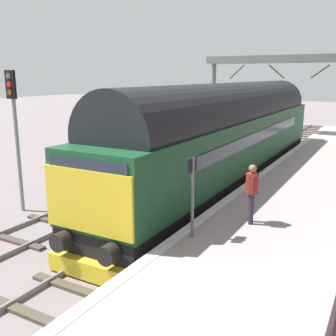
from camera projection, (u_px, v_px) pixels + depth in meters
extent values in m
plane|color=gray|center=(182.00, 218.00, 14.16)|extent=(140.00, 140.00, 0.00)
cube|color=slate|center=(165.00, 212.00, 14.48)|extent=(0.07, 60.00, 0.15)
cube|color=slate|center=(200.00, 219.00, 13.80)|extent=(0.07, 60.00, 0.15)
cube|color=#4C4536|center=(33.00, 316.00, 8.31)|extent=(2.50, 0.26, 0.09)
cube|color=#4C4536|center=(74.00, 288.00, 9.37)|extent=(2.50, 0.26, 0.09)
cube|color=#4C4536|center=(106.00, 267.00, 10.43)|extent=(2.50, 0.26, 0.09)
cube|color=#4C4536|center=(133.00, 249.00, 11.49)|extent=(2.50, 0.26, 0.09)
cube|color=#4C4536|center=(155.00, 234.00, 12.55)|extent=(2.50, 0.26, 0.09)
cube|color=#4C4536|center=(174.00, 222.00, 13.61)|extent=(2.50, 0.26, 0.09)
cube|color=#4C4536|center=(190.00, 211.00, 14.68)|extent=(2.50, 0.26, 0.09)
cube|color=#4C4536|center=(204.00, 202.00, 15.74)|extent=(2.50, 0.26, 0.09)
cube|color=#4C4536|center=(216.00, 194.00, 16.80)|extent=(2.50, 0.26, 0.09)
cube|color=#4C4536|center=(226.00, 187.00, 17.86)|extent=(2.50, 0.26, 0.09)
cube|color=#4C4536|center=(236.00, 181.00, 18.92)|extent=(2.50, 0.26, 0.09)
cube|color=#4C4536|center=(244.00, 175.00, 19.98)|extent=(2.50, 0.26, 0.09)
cube|color=#4C4536|center=(252.00, 170.00, 21.04)|extent=(2.50, 0.26, 0.09)
cube|color=#4C4536|center=(259.00, 166.00, 22.10)|extent=(2.50, 0.26, 0.09)
cube|color=#4C4536|center=(265.00, 161.00, 23.16)|extent=(2.50, 0.26, 0.09)
cube|color=#4C4536|center=(271.00, 158.00, 24.22)|extent=(2.50, 0.26, 0.09)
cube|color=#4C4536|center=(276.00, 154.00, 25.29)|extent=(2.50, 0.26, 0.09)
cube|color=#4C4536|center=(281.00, 151.00, 26.35)|extent=(2.50, 0.26, 0.09)
cube|color=#4C4536|center=(285.00, 148.00, 27.41)|extent=(2.50, 0.26, 0.09)
cube|color=#4C4536|center=(289.00, 145.00, 28.47)|extent=(2.50, 0.26, 0.09)
cube|color=#4C4536|center=(293.00, 143.00, 29.53)|extent=(2.50, 0.26, 0.09)
cube|color=#4C4536|center=(296.00, 141.00, 30.59)|extent=(2.50, 0.26, 0.09)
cube|color=#4C4536|center=(300.00, 138.00, 31.65)|extent=(2.50, 0.26, 0.09)
cube|color=#4C4536|center=(303.00, 136.00, 32.71)|extent=(2.50, 0.26, 0.09)
cube|color=#4C4536|center=(306.00, 134.00, 33.77)|extent=(2.50, 0.26, 0.09)
cube|color=#4C4536|center=(308.00, 133.00, 34.83)|extent=(2.50, 0.26, 0.09)
cube|color=#4C4536|center=(311.00, 131.00, 35.90)|extent=(2.50, 0.26, 0.09)
cube|color=#4C4536|center=(313.00, 129.00, 36.96)|extent=(2.50, 0.26, 0.09)
cube|color=#4C4536|center=(316.00, 128.00, 38.02)|extent=(2.50, 0.26, 0.09)
cube|color=#4C4536|center=(318.00, 126.00, 39.08)|extent=(2.50, 0.26, 0.09)
cube|color=slate|center=(90.00, 198.00, 16.17)|extent=(0.07, 60.00, 0.15)
cube|color=slate|center=(118.00, 203.00, 15.49)|extent=(0.07, 60.00, 0.15)
cube|color=#4A3B38|center=(13.00, 240.00, 12.09)|extent=(2.50, 0.26, 0.09)
cube|color=#4A3B38|center=(55.00, 222.00, 13.59)|extent=(2.50, 0.26, 0.09)
cube|color=#4A3B38|center=(89.00, 208.00, 15.09)|extent=(2.50, 0.26, 0.09)
cube|color=#4A3B38|center=(117.00, 196.00, 16.59)|extent=(2.50, 0.26, 0.09)
cube|color=#4A3B38|center=(140.00, 186.00, 18.08)|extent=(2.50, 0.26, 0.09)
cube|color=#4A3B38|center=(159.00, 177.00, 19.58)|extent=(2.50, 0.26, 0.09)
cube|color=#4A3B38|center=(176.00, 170.00, 21.08)|extent=(2.50, 0.26, 0.09)
cube|color=#4A3B38|center=(190.00, 164.00, 22.58)|extent=(2.50, 0.26, 0.09)
cube|color=#4A3B38|center=(203.00, 158.00, 24.08)|extent=(2.50, 0.26, 0.09)
cube|color=#4A3B38|center=(214.00, 153.00, 25.57)|extent=(2.50, 0.26, 0.09)
cube|color=#4A3B38|center=(224.00, 149.00, 27.07)|extent=(2.50, 0.26, 0.09)
cube|color=#4A3B38|center=(233.00, 145.00, 28.57)|extent=(2.50, 0.26, 0.09)
cube|color=#4A3B38|center=(241.00, 142.00, 30.07)|extent=(2.50, 0.26, 0.09)
cube|color=#4A3B38|center=(249.00, 139.00, 31.57)|extent=(2.50, 0.26, 0.09)
cube|color=#4A3B38|center=(255.00, 136.00, 33.06)|extent=(2.50, 0.26, 0.09)
cube|color=#4A3B38|center=(261.00, 133.00, 34.56)|extent=(2.50, 0.26, 0.09)
cube|color=#4A3B38|center=(267.00, 131.00, 36.06)|extent=(2.50, 0.26, 0.09)
cube|color=#4A3B38|center=(272.00, 128.00, 37.56)|extent=(2.50, 0.26, 0.09)
cube|color=#4A3B38|center=(277.00, 126.00, 39.06)|extent=(2.50, 0.26, 0.09)
cube|color=#4A3B38|center=(281.00, 125.00, 40.55)|extent=(2.50, 0.26, 0.09)
cube|color=#A29C9A|center=(284.00, 222.00, 12.33)|extent=(4.00, 44.00, 1.00)
cube|color=silver|center=(229.00, 198.00, 13.09)|extent=(0.30, 44.00, 0.01)
cube|color=black|center=(229.00, 169.00, 17.91)|extent=(2.56, 19.20, 0.60)
cube|color=#184D29|center=(230.00, 140.00, 17.60)|extent=(2.70, 19.20, 2.10)
cylinder|color=black|center=(231.00, 112.00, 17.32)|extent=(2.56, 17.67, 2.57)
cube|color=yellow|center=(87.00, 202.00, 9.46)|extent=(2.65, 0.08, 1.58)
cube|color=#232D3D|center=(87.00, 172.00, 9.31)|extent=(2.38, 0.04, 0.64)
cube|color=#232D3D|center=(261.00, 135.00, 16.88)|extent=(0.04, 13.44, 0.44)
cylinder|color=black|center=(61.00, 241.00, 9.89)|extent=(0.48, 0.35, 0.48)
cylinder|color=black|center=(109.00, 254.00, 9.17)|extent=(0.48, 0.35, 0.48)
cube|color=yellow|center=(89.00, 269.00, 9.80)|extent=(2.43, 0.36, 0.47)
cylinder|color=black|center=(132.00, 234.00, 11.34)|extent=(1.64, 1.04, 1.04)
cylinder|color=black|center=(152.00, 222.00, 12.28)|extent=(1.64, 1.04, 1.04)
cylinder|color=black|center=(169.00, 212.00, 13.21)|extent=(1.64, 1.04, 1.04)
cylinder|color=black|center=(264.00, 155.00, 22.75)|extent=(1.64, 1.04, 1.04)
cylinder|color=black|center=(269.00, 151.00, 23.69)|extent=(1.64, 1.04, 1.04)
cylinder|color=black|center=(274.00, 149.00, 24.62)|extent=(1.64, 1.04, 1.04)
cylinder|color=gray|center=(17.00, 143.00, 14.32)|extent=(0.14, 0.14, 5.16)
cube|color=black|center=(11.00, 85.00, 13.79)|extent=(0.44, 0.10, 0.99)
cylinder|color=#50504E|center=(8.00, 76.00, 13.67)|extent=(0.20, 0.06, 0.20)
cylinder|color=red|center=(9.00, 84.00, 13.74)|extent=(0.20, 0.06, 0.20)
cylinder|color=#53470A|center=(10.00, 92.00, 13.80)|extent=(0.20, 0.06, 0.20)
cylinder|color=slate|center=(193.00, 198.00, 9.75)|extent=(0.08, 0.08, 2.03)
cube|color=black|center=(192.00, 165.00, 9.57)|extent=(0.05, 0.44, 0.36)
cube|color=white|center=(191.00, 165.00, 9.58)|extent=(0.01, 0.20, 0.24)
cylinder|color=#31293A|center=(251.00, 209.00, 10.73)|extent=(0.13, 0.13, 0.84)
cylinder|color=#31293A|center=(250.00, 207.00, 10.93)|extent=(0.13, 0.13, 0.84)
cylinder|color=maroon|center=(252.00, 183.00, 10.67)|extent=(0.45, 0.45, 0.56)
sphere|color=#8C6C4F|center=(253.00, 169.00, 10.58)|extent=(0.22, 0.22, 0.22)
cylinder|color=maroon|center=(253.00, 186.00, 10.47)|extent=(0.09, 0.09, 0.52)
cylinder|color=maroon|center=(251.00, 181.00, 10.87)|extent=(0.09, 0.09, 0.52)
cylinder|color=slate|center=(213.00, 103.00, 30.50)|extent=(0.36, 0.36, 5.83)
cube|color=slate|center=(299.00, 59.00, 26.81)|extent=(12.86, 2.00, 0.50)
cylinder|color=slate|center=(237.00, 72.00, 29.08)|extent=(1.10, 0.10, 1.01)
cylinder|color=slate|center=(277.00, 72.00, 27.69)|extent=(1.14, 0.10, 0.97)
cylinder|color=slate|center=(320.00, 72.00, 26.31)|extent=(1.18, 0.10, 0.92)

